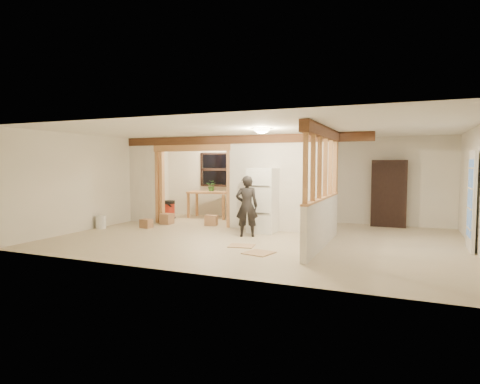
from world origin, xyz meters
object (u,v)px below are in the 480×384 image
at_px(refrigerator, 263,200).
at_px(work_table, 210,205).
at_px(shop_vac, 169,209).
at_px(bookshelf, 389,193).
at_px(woman, 247,206).

xyz_separation_m(refrigerator, work_table, (-2.50, 1.93, -0.39)).
xyz_separation_m(refrigerator, shop_vac, (-3.60, 1.23, -0.52)).
height_order(shop_vac, bookshelf, bookshelf).
bearing_deg(shop_vac, refrigerator, -18.87).
relative_size(woman, bookshelf, 0.79).
bearing_deg(refrigerator, shop_vac, 161.13).
height_order(woman, work_table, woman).
distance_m(woman, shop_vac, 3.99).
bearing_deg(work_table, shop_vac, -157.53).
bearing_deg(woman, work_table, -70.77).
height_order(work_table, bookshelf, bookshelf).
height_order(work_table, shop_vac, work_table).
relative_size(woman, shop_vac, 2.49).
distance_m(refrigerator, work_table, 3.18).
distance_m(woman, work_table, 3.55).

